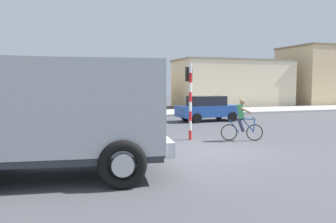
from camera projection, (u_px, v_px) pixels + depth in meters
The scene contains 11 objects.
ground_plane at pixel (210, 150), 12.05m from camera, with size 120.00×120.00×0.00m, color #4C4C51.
sidewalk_far at pixel (125, 114), 25.98m from camera, with size 80.00×5.00×0.16m, color #ADADA8.
truck_foreground at pixel (55, 111), 8.35m from camera, with size 5.72×3.41×2.90m.
cyclist at pixel (242, 120), 13.98m from camera, with size 1.62×0.76×1.72m.
traffic_light_pole at pixel (190, 91), 14.19m from camera, with size 0.24×0.43×3.20m.
car_red_near at pixel (112, 109), 20.87m from camera, with size 4.29×2.63×1.60m.
car_white_mid at pixel (208, 108), 21.55m from camera, with size 4.07×2.01×1.60m.
car_far_side at pixel (47, 112), 18.70m from camera, with size 4.15×2.19×1.60m.
building_mid_block at pixel (110, 88), 32.37m from camera, with size 9.20×5.88×3.99m.
building_corner_right at pixel (233, 83), 35.57m from camera, with size 12.18×5.29×4.88m.
building_set_back at pixel (327, 76), 39.66m from camera, with size 10.14×6.53×6.65m.
Camera 1 is at (-5.30, -10.77, 2.31)m, focal length 36.25 mm.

